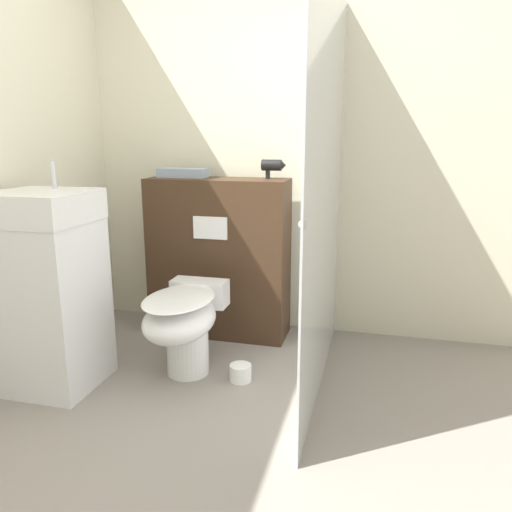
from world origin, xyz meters
TOP-DOWN VIEW (x-y plane):
  - ground_plane at (0.00, 0.00)m, footprint 12.00×12.00m
  - wall_back at (0.00, 1.85)m, footprint 8.00×0.06m
  - partition_panel at (-0.38, 1.60)m, footprint 0.90×0.31m
  - shower_glass at (0.36, 1.06)m, footprint 0.04×1.51m
  - toilet at (-0.37, 0.95)m, footprint 0.36×0.63m
  - sink_vanity at (-1.01, 0.70)m, footprint 0.47×0.46m
  - hair_drier at (-0.03, 1.64)m, footprint 0.15×0.07m
  - folded_towel at (-0.63, 1.62)m, footprint 0.31×0.14m
  - spare_toilet_roll at (-0.06, 0.97)m, footprint 0.12×0.12m

SIDE VIEW (x-z plane):
  - ground_plane at x=0.00m, z-range 0.00..0.00m
  - spare_toilet_roll at x=-0.06m, z-range 0.00..0.09m
  - toilet at x=-0.37m, z-range 0.07..0.56m
  - partition_panel at x=-0.38m, z-range 0.00..1.04m
  - sink_vanity at x=-1.01m, z-range -0.07..1.11m
  - shower_glass at x=0.36m, z-range 0.00..2.06m
  - folded_towel at x=-0.63m, z-range 1.04..1.09m
  - hair_drier at x=-0.03m, z-range 1.06..1.18m
  - wall_back at x=0.00m, z-range 0.00..2.50m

